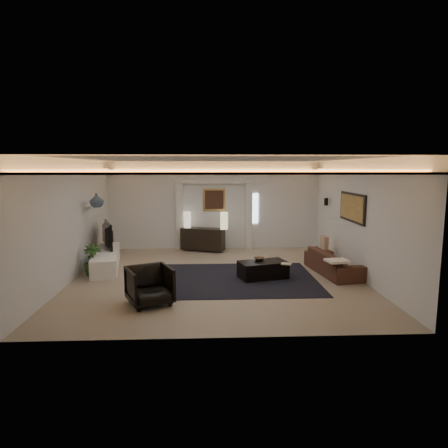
{
  "coord_description": "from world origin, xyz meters",
  "views": [
    {
      "loc": [
        -0.25,
        -9.39,
        2.71
      ],
      "look_at": [
        0.2,
        0.6,
        1.25
      ],
      "focal_mm": 31.1,
      "sensor_mm": 36.0,
      "label": 1
    }
  ],
  "objects_px": {
    "console": "(203,239)",
    "armchair": "(150,286)",
    "coffee_table": "(263,270)",
    "sofa": "(333,262)"
  },
  "relations": [
    {
      "from": "console",
      "to": "armchair",
      "type": "distance_m",
      "value": 5.07
    },
    {
      "from": "console",
      "to": "armchair",
      "type": "height_order",
      "value": "armchair"
    },
    {
      "from": "sofa",
      "to": "coffee_table",
      "type": "height_order",
      "value": "sofa"
    },
    {
      "from": "console",
      "to": "coffee_table",
      "type": "xyz_separation_m",
      "value": [
        1.51,
        -3.23,
        -0.2
      ]
    },
    {
      "from": "console",
      "to": "coffee_table",
      "type": "distance_m",
      "value": 3.57
    },
    {
      "from": "console",
      "to": "armchair",
      "type": "xyz_separation_m",
      "value": [
        -1.01,
        -4.97,
        -0.02
      ]
    },
    {
      "from": "sofa",
      "to": "console",
      "type": "bearing_deg",
      "value": 41.84
    },
    {
      "from": "console",
      "to": "sofa",
      "type": "relative_size",
      "value": 0.7
    },
    {
      "from": "console",
      "to": "armchair",
      "type": "relative_size",
      "value": 1.67
    },
    {
      "from": "armchair",
      "to": "console",
      "type": "bearing_deg",
      "value": 53.92
    }
  ]
}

